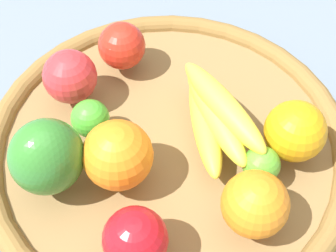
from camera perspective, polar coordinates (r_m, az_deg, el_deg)
ground_plane at (r=0.65m, az=0.00°, el=-3.13°), size 2.40×2.40×0.00m
basket at (r=0.63m, az=0.00°, el=-2.17°), size 0.47×0.47×0.04m
orange_1 at (r=0.59m, az=14.57°, el=-0.57°), size 0.10×0.10×0.07m
banana_bunch at (r=0.60m, az=5.43°, el=1.30°), size 0.09×0.17×0.06m
lime_1 at (r=0.61m, az=-9.03°, el=0.87°), size 0.07×0.07×0.05m
orange_2 at (r=0.55m, az=-5.87°, el=-3.38°), size 0.11×0.11×0.08m
bell_pepper at (r=0.56m, az=-13.89°, el=-3.53°), size 0.11×0.11×0.10m
apple_0 at (r=0.64m, az=-11.33°, el=5.66°), size 0.10×0.10×0.07m
orange_0 at (r=0.53m, az=10.07°, el=-8.93°), size 0.10×0.10×0.07m
apple_1 at (r=0.51m, az=-3.84°, el=-13.00°), size 0.08×0.08×0.07m
lime_0 at (r=0.57m, az=10.79°, el=-4.44°), size 0.06×0.06×0.04m
apple_2 at (r=0.68m, az=-5.39°, el=9.27°), size 0.08×0.08×0.06m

